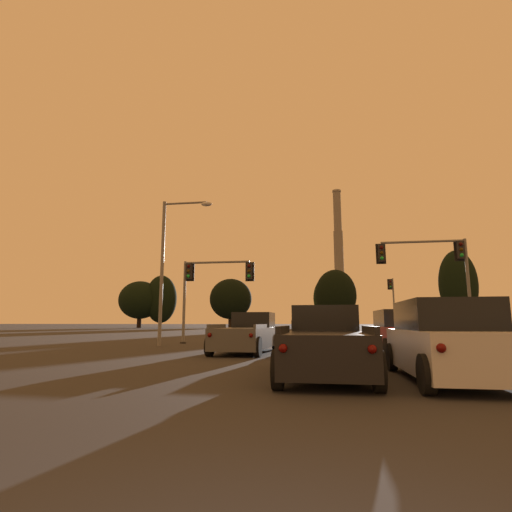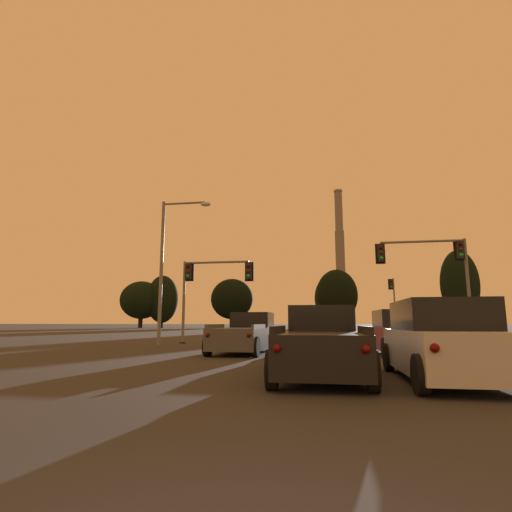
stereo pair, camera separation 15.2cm
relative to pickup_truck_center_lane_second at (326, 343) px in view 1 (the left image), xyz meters
name	(u,v)px [view 1 (the left image)]	position (x,y,z in m)	size (l,w,h in m)	color
pickup_truck_center_lane_second	(326,343)	(0.00, 0.00, 0.00)	(2.20, 5.51, 1.82)	black
pickup_truck_left_lane_front	(248,334)	(-3.43, 7.46, 0.00)	(2.40, 5.58, 1.82)	#4C4F54
suv_right_lane_second	(446,342)	(2.76, -0.72, 0.09)	(2.12, 4.91, 1.86)	silver
sedan_center_lane_front	(312,338)	(-0.51, 7.02, -0.14)	(2.02, 4.72, 1.43)	gray
suv_right_lane_front	(401,333)	(3.23, 7.12, 0.09)	(2.21, 4.95, 1.86)	maroon
traffic_light_far_right	(392,297)	(8.22, 37.66, 3.39)	(0.78, 0.50, 6.41)	slate
traffic_light_overhead_right	(437,264)	(6.71, 13.78, 3.92)	(5.25, 0.50, 6.18)	slate
traffic_light_overhead_left	(208,280)	(-7.30, 14.28, 3.24)	(4.80, 0.50, 5.32)	slate
street_lamp	(170,255)	(-8.82, 11.38, 4.44)	(3.06, 0.36, 8.57)	slate
smokestack	(339,271)	(7.03, 134.49, 18.73)	(6.20, 6.20, 49.80)	slate
treeline_far_right	(336,295)	(3.46, 82.62, 6.68)	(9.38, 8.44, 13.36)	black
treeline_right_mid	(161,299)	(-38.34, 81.76, 6.11)	(7.61, 6.85, 12.67)	black
treeline_left_mid	(140,300)	(-43.47, 81.17, 5.89)	(10.39, 9.35, 11.29)	black
treeline_center_right	(458,285)	(29.07, 79.79, 8.48)	(7.79, 7.01, 16.69)	black
treeline_far_left	(329,298)	(2.16, 88.18, 6.30)	(7.73, 6.96, 12.61)	black
treeline_center_left	(231,299)	(-22.42, 88.11, 6.35)	(10.65, 9.59, 12.26)	black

